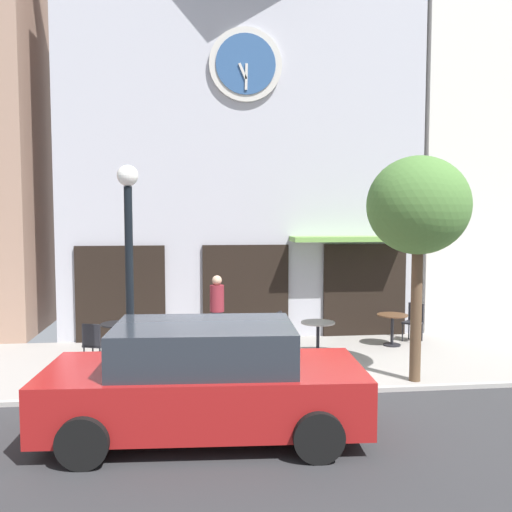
% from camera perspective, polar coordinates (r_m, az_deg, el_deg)
% --- Properties ---
extents(ground_plane, '(27.82, 10.72, 0.13)m').
position_cam_1_polar(ground_plane, '(8.53, -0.25, -16.67)').
color(ground_plane, gray).
extents(clock_building, '(9.01, 3.84, 11.44)m').
position_cam_1_polar(clock_building, '(14.85, -1.59, 15.48)').
color(clock_building, '#B2B2BC').
rests_on(clock_building, ground_plane).
extents(neighbor_building_right, '(6.06, 4.27, 11.24)m').
position_cam_1_polar(neighbor_building_right, '(17.99, 23.82, 12.23)').
color(neighbor_building_right, silver).
rests_on(neighbor_building_right, ground_plane).
extents(street_lamp, '(0.36, 0.36, 3.87)m').
position_cam_1_polar(street_lamp, '(9.63, -13.06, -2.13)').
color(street_lamp, black).
rests_on(street_lamp, ground_plane).
extents(street_tree, '(1.86, 1.67, 4.08)m').
position_cam_1_polar(street_tree, '(10.23, 16.58, 4.90)').
color(street_tree, brown).
rests_on(street_tree, ground_plane).
extents(cafe_table_near_curb, '(0.75, 0.75, 0.75)m').
position_cam_1_polar(cafe_table_near_curb, '(11.98, -14.11, -7.79)').
color(cafe_table_near_curb, black).
rests_on(cafe_table_near_curb, ground_plane).
extents(cafe_table_center_right, '(0.70, 0.70, 0.75)m').
position_cam_1_polar(cafe_table_center_right, '(11.15, -6.37, -8.70)').
color(cafe_table_center_right, black).
rests_on(cafe_table_center_right, ground_plane).
extents(cafe_table_center_left, '(0.73, 0.73, 0.75)m').
position_cam_1_polar(cafe_table_center_left, '(11.85, 6.47, -7.85)').
color(cafe_table_center_left, black).
rests_on(cafe_table_center_left, ground_plane).
extents(cafe_table_near_door, '(0.71, 0.71, 0.73)m').
position_cam_1_polar(cafe_table_near_door, '(13.14, 14.02, -6.84)').
color(cafe_table_near_door, black).
rests_on(cafe_table_near_door, ground_plane).
extents(cafe_chair_near_lamp, '(0.55, 0.55, 0.90)m').
position_cam_1_polar(cafe_chair_near_lamp, '(12.08, 2.75, -7.64)').
color(cafe_chair_near_lamp, black).
rests_on(cafe_chair_near_lamp, ground_plane).
extents(cafe_chair_facing_street, '(0.57, 0.57, 0.90)m').
position_cam_1_polar(cafe_chair_facing_street, '(13.77, 16.16, -6.32)').
color(cafe_chair_facing_street, black).
rests_on(cafe_chair_facing_street, ground_plane).
extents(cafe_chair_facing_wall, '(0.55, 0.55, 0.90)m').
position_cam_1_polar(cafe_chair_facing_wall, '(11.35, -11.32, -8.50)').
color(cafe_chair_facing_wall, black).
rests_on(cafe_chair_facing_wall, ground_plane).
extents(cafe_chair_near_tree, '(0.51, 0.51, 0.90)m').
position_cam_1_polar(cafe_chair_near_tree, '(11.38, -16.54, -8.56)').
color(cafe_chair_near_tree, black).
rests_on(cafe_chair_near_tree, ground_plane).
extents(cafe_chair_mid_row, '(0.46, 0.46, 0.90)m').
position_cam_1_polar(cafe_chair_mid_row, '(11.42, -2.39, -8.33)').
color(cafe_chair_mid_row, black).
rests_on(cafe_chair_mid_row, ground_plane).
extents(cafe_chair_under_awning, '(0.57, 0.57, 0.90)m').
position_cam_1_polar(cafe_chair_under_awning, '(10.72, -2.60, -9.18)').
color(cafe_chair_under_awning, black).
rests_on(cafe_chair_under_awning, ground_plane).
extents(pedestrian_maroon, '(0.42, 0.42, 1.67)m').
position_cam_1_polar(pedestrian_maroon, '(12.44, -4.08, -5.74)').
color(pedestrian_maroon, '#2D2D38').
rests_on(pedestrian_maroon, ground_plane).
extents(parked_car_red, '(4.40, 2.21, 1.55)m').
position_cam_1_polar(parked_car_red, '(7.70, -5.39, -12.85)').
color(parked_car_red, maroon).
rests_on(parked_car_red, ground_plane).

